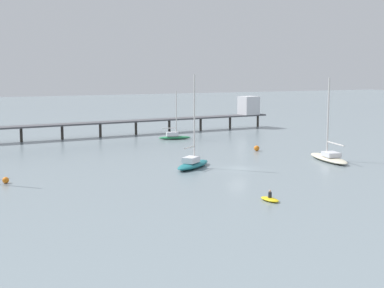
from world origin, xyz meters
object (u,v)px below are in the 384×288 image
at_px(sailboat_cream, 329,157).
at_px(mooring_buoy_near, 257,148).
at_px(sailboat_teal, 193,163).
at_px(dinghy_yellow, 270,199).
at_px(pier, 187,114).
at_px(sailboat_green, 174,136).
at_px(mooring_buoy_inner, 6,180).

bearing_deg(sailboat_cream, mooring_buoy_near, 109.37).
distance_m(sailboat_teal, dinghy_yellow, 20.13).
height_order(sailboat_cream, dinghy_yellow, sailboat_cream).
distance_m(sailboat_cream, dinghy_yellow, 26.87).
xyz_separation_m(pier, sailboat_green, (-7.40, -10.93, -2.92)).
relative_size(dinghy_yellow, mooring_buoy_inner, 3.45).
xyz_separation_m(sailboat_green, mooring_buoy_inner, (-32.86, -29.05, -0.26)).
bearing_deg(dinghy_yellow, pier, 73.99).
bearing_deg(sailboat_cream, sailboat_teal, 171.96).
height_order(sailboat_green, dinghy_yellow, sailboat_green).
xyz_separation_m(pier, sailboat_teal, (-16.54, -39.63, -2.84)).
bearing_deg(pier, mooring_buoy_inner, -135.20).
bearing_deg(mooring_buoy_near, sailboat_teal, -147.94).
distance_m(mooring_buoy_near, mooring_buoy_inner, 40.53).
bearing_deg(sailboat_cream, mooring_buoy_inner, 176.77).
bearing_deg(pier, dinghy_yellow, -106.01).
height_order(pier, mooring_buoy_near, pier).
bearing_deg(dinghy_yellow, sailboat_teal, 88.29).
distance_m(sailboat_green, dinghy_yellow, 49.77).
xyz_separation_m(sailboat_cream, mooring_buoy_inner, (-43.67, 2.47, -0.26)).
relative_size(pier, mooring_buoy_inner, 81.93).
height_order(pier, dinghy_yellow, pier).
bearing_deg(sailboat_teal, mooring_buoy_inner, -179.15).
xyz_separation_m(dinghy_yellow, mooring_buoy_inner, (-23.11, 19.76, 0.16)).
height_order(pier, sailboat_green, sailboat_green).
bearing_deg(dinghy_yellow, mooring_buoy_inner, 139.46).
height_order(sailboat_cream, mooring_buoy_near, sailboat_cream).
height_order(pier, mooring_buoy_inner, pier).
relative_size(sailboat_green, sailboat_teal, 0.72).
xyz_separation_m(sailboat_cream, sailboat_teal, (-19.96, 2.82, 0.09)).
height_order(sailboat_teal, mooring_buoy_near, sailboat_teal).
distance_m(sailboat_green, sailboat_teal, 30.12).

